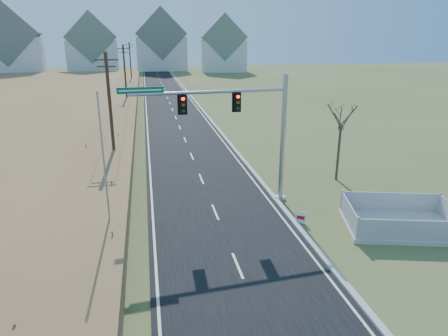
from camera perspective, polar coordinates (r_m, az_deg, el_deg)
ground at (r=20.64m, az=0.68°, el=-11.00°), size 260.00×260.00×0.00m
road at (r=68.46m, az=-7.98°, el=9.66°), size 8.00×180.00×0.06m
curb at (r=68.80m, az=-4.49°, el=9.87°), size 0.30×180.00×0.18m
utility_pole_near at (r=33.18m, az=-15.95°, el=8.20°), size 1.80×0.26×9.00m
utility_pole_mid at (r=62.91m, az=-13.95°, el=12.83°), size 1.80×0.26×9.00m
utility_pole_far at (r=92.82m, az=-13.23°, el=14.48°), size 1.80×0.26×9.00m
condo_nw at (r=122.54m, az=-28.40°, el=15.07°), size 17.69×13.38×19.05m
condo_nnw at (r=126.47m, az=-18.31°, el=15.98°), size 14.93×11.17×17.03m
condo_n at (r=129.77m, az=-8.96°, el=16.98°), size 15.27×10.20×18.54m
condo_ne at (r=123.95m, az=-0.06°, el=16.78°), size 14.12×10.51×16.52m
traffic_signal_mast at (r=24.15m, az=4.28°, el=5.67°), size 10.05×1.12×8.01m
fence_enclosure at (r=24.28m, az=23.81°, el=-7.24°), size 6.77×5.43×1.35m
open_sign at (r=23.11m, az=10.89°, el=-6.95°), size 0.51×0.34×0.71m
flagpole at (r=20.48m, az=-16.48°, el=-2.49°), size 0.35×0.35×7.76m
bare_tree at (r=29.52m, az=16.50°, el=7.32°), size 2.27×2.27×6.03m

